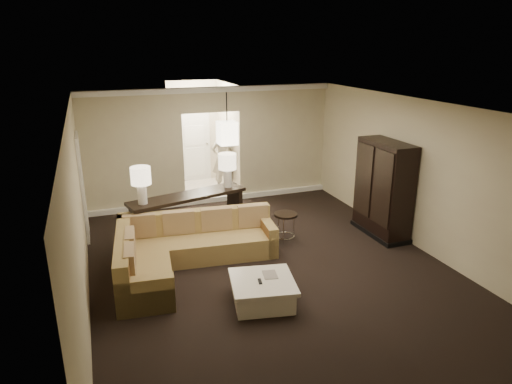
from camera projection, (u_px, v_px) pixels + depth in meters
name	position (u px, v px, depth m)	size (l,w,h in m)	color
ground	(275.00, 274.00, 7.81)	(8.00, 8.00, 0.00)	black
wall_back	(212.00, 146.00, 10.93)	(6.00, 0.04, 2.80)	beige
wall_front	(460.00, 341.00, 3.80)	(6.00, 0.04, 2.80)	beige
wall_left	(78.00, 220.00, 6.39)	(0.04, 8.00, 2.80)	beige
wall_right	(427.00, 178.00, 8.35)	(0.04, 8.00, 2.80)	beige
ceiling	(277.00, 109.00, 6.93)	(6.00, 8.00, 0.02)	silver
crown_molding	(211.00, 90.00, 10.47)	(6.00, 0.10, 0.12)	white
baseboard	(214.00, 199.00, 11.31)	(6.00, 0.10, 0.12)	white
side_door	(83.00, 187.00, 9.00)	(0.05, 0.90, 2.10)	white
foyer	(199.00, 140.00, 12.16)	(1.44, 2.02, 2.80)	beige
sectional_sofa	(182.00, 250.00, 7.94)	(3.01, 2.32, 0.84)	brown
coffee_table	(262.00, 291.00, 6.89)	(1.11, 1.11, 0.40)	white
console_table	(189.00, 212.00, 9.08)	(2.44, 1.11, 0.92)	black
armoire	(383.00, 191.00, 9.15)	(0.58, 1.35, 1.94)	black
drink_table	(286.00, 221.00, 8.98)	(0.46, 0.46, 0.58)	black
table_lamp_left	(141.00, 179.00, 8.32)	(0.37, 0.37, 0.70)	white
table_lamp_right	(227.00, 165.00, 9.31)	(0.37, 0.37, 0.70)	white
pendant_light	(227.00, 133.00, 9.60)	(0.38, 0.38, 1.09)	black
person	(222.00, 155.00, 11.82)	(0.72, 0.48, 1.99)	beige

